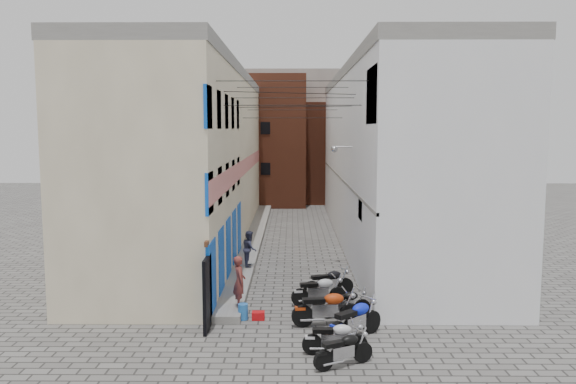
{
  "coord_description": "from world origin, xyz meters",
  "views": [
    {
      "loc": [
        -0.0,
        -16.53,
        5.95
      ],
      "look_at": [
        -0.21,
        9.61,
        3.0
      ],
      "focal_mm": 35.0,
      "sensor_mm": 36.0,
      "label": 1
    }
  ],
  "objects_px": {
    "motorcycle_b": "(335,336)",
    "motorcycle_f": "(319,289)",
    "motorcycle_d": "(327,306)",
    "red_crate": "(258,316)",
    "motorcycle_a": "(344,348)",
    "motorcycle_g": "(329,281)",
    "person_b": "(250,249)",
    "water_jug_near": "(243,312)",
    "motorcycle_c": "(355,318)",
    "motorcycle_e": "(345,302)",
    "person_a": "(239,281)",
    "water_jug_far": "(243,312)"
  },
  "relations": [
    {
      "from": "motorcycle_b",
      "to": "motorcycle_g",
      "type": "bearing_deg",
      "value": 178.61
    },
    {
      "from": "motorcycle_a",
      "to": "motorcycle_g",
      "type": "relative_size",
      "value": 0.89
    },
    {
      "from": "motorcycle_b",
      "to": "person_a",
      "type": "xyz_separation_m",
      "value": [
        -2.83,
        3.25,
        0.57
      ]
    },
    {
      "from": "motorcycle_c",
      "to": "person_b",
      "type": "height_order",
      "value": "person_b"
    },
    {
      "from": "motorcycle_c",
      "to": "water_jug_near",
      "type": "relative_size",
      "value": 4.26
    },
    {
      "from": "motorcycle_d",
      "to": "person_a",
      "type": "relative_size",
      "value": 1.28
    },
    {
      "from": "motorcycle_g",
      "to": "person_b",
      "type": "distance_m",
      "value": 4.56
    },
    {
      "from": "person_a",
      "to": "motorcycle_e",
      "type": "bearing_deg",
      "value": -106.18
    },
    {
      "from": "motorcycle_a",
      "to": "motorcycle_g",
      "type": "distance_m",
      "value": 6.01
    },
    {
      "from": "motorcycle_f",
      "to": "motorcycle_c",
      "type": "bearing_deg",
      "value": 6.11
    },
    {
      "from": "motorcycle_b",
      "to": "person_b",
      "type": "distance_m",
      "value": 9.09
    },
    {
      "from": "motorcycle_g",
      "to": "person_b",
      "type": "height_order",
      "value": "person_b"
    },
    {
      "from": "motorcycle_c",
      "to": "motorcycle_e",
      "type": "relative_size",
      "value": 1.25
    },
    {
      "from": "motorcycle_f",
      "to": "red_crate",
      "type": "bearing_deg",
      "value": -64.0
    },
    {
      "from": "person_b",
      "to": "red_crate",
      "type": "xyz_separation_m",
      "value": [
        0.71,
        -5.84,
        -0.88
      ]
    },
    {
      "from": "person_b",
      "to": "red_crate",
      "type": "distance_m",
      "value": 5.95
    },
    {
      "from": "motorcycle_b",
      "to": "motorcycle_d",
      "type": "height_order",
      "value": "motorcycle_d"
    },
    {
      "from": "motorcycle_a",
      "to": "person_b",
      "type": "xyz_separation_m",
      "value": [
        -3.07,
        9.34,
        0.51
      ]
    },
    {
      "from": "motorcycle_c",
      "to": "person_a",
      "type": "relative_size",
      "value": 1.27
    },
    {
      "from": "motorcycle_c",
      "to": "motorcycle_e",
      "type": "height_order",
      "value": "motorcycle_c"
    },
    {
      "from": "motorcycle_b",
      "to": "red_crate",
      "type": "height_order",
      "value": "motorcycle_b"
    },
    {
      "from": "motorcycle_a",
      "to": "motorcycle_d",
      "type": "xyz_separation_m",
      "value": [
        -0.25,
        2.92,
        0.13
      ]
    },
    {
      "from": "motorcycle_c",
      "to": "motorcycle_f",
      "type": "bearing_deg",
      "value": 153.96
    },
    {
      "from": "motorcycle_a",
      "to": "motorcycle_c",
      "type": "height_order",
      "value": "motorcycle_c"
    },
    {
      "from": "motorcycle_b",
      "to": "motorcycle_c",
      "type": "distance_m",
      "value": 1.32
    },
    {
      "from": "motorcycle_a",
      "to": "water_jug_near",
      "type": "xyz_separation_m",
      "value": [
        -2.83,
        3.5,
        -0.24
      ]
    },
    {
      "from": "motorcycle_a",
      "to": "motorcycle_c",
      "type": "relative_size",
      "value": 0.8
    },
    {
      "from": "person_a",
      "to": "water_jug_far",
      "type": "distance_m",
      "value": 1.0
    },
    {
      "from": "person_a",
      "to": "water_jug_near",
      "type": "height_order",
      "value": "person_a"
    },
    {
      "from": "motorcycle_d",
      "to": "motorcycle_f",
      "type": "relative_size",
      "value": 1.11
    },
    {
      "from": "motorcycle_b",
      "to": "motorcycle_f",
      "type": "height_order",
      "value": "motorcycle_f"
    },
    {
      "from": "motorcycle_f",
      "to": "person_a",
      "type": "relative_size",
      "value": 1.16
    },
    {
      "from": "motorcycle_d",
      "to": "water_jug_near",
      "type": "height_order",
      "value": "motorcycle_d"
    },
    {
      "from": "person_b",
      "to": "motorcycle_f",
      "type": "bearing_deg",
      "value": -153.13
    },
    {
      "from": "water_jug_far",
      "to": "red_crate",
      "type": "distance_m",
      "value": 0.49
    },
    {
      "from": "motorcycle_e",
      "to": "water_jug_near",
      "type": "height_order",
      "value": "motorcycle_e"
    },
    {
      "from": "motorcycle_f",
      "to": "water_jug_far",
      "type": "bearing_deg",
      "value": -69.68
    },
    {
      "from": "motorcycle_e",
      "to": "red_crate",
      "type": "height_order",
      "value": "motorcycle_e"
    },
    {
      "from": "motorcycle_f",
      "to": "motorcycle_g",
      "type": "distance_m",
      "value": 1.15
    },
    {
      "from": "motorcycle_b",
      "to": "motorcycle_f",
      "type": "bearing_deg",
      "value": -176.52
    },
    {
      "from": "motorcycle_g",
      "to": "water_jug_far",
      "type": "distance_m",
      "value": 3.81
    },
    {
      "from": "motorcycle_b",
      "to": "water_jug_near",
      "type": "height_order",
      "value": "motorcycle_b"
    },
    {
      "from": "water_jug_far",
      "to": "motorcycle_g",
      "type": "bearing_deg",
      "value": 41.42
    },
    {
      "from": "motorcycle_c",
      "to": "red_crate",
      "type": "relative_size",
      "value": 5.39
    },
    {
      "from": "motorcycle_c",
      "to": "motorcycle_d",
      "type": "distance_m",
      "value": 1.29
    },
    {
      "from": "motorcycle_f",
      "to": "person_b",
      "type": "bearing_deg",
      "value": -158.57
    },
    {
      "from": "motorcycle_d",
      "to": "water_jug_far",
      "type": "distance_m",
      "value": 2.67
    },
    {
      "from": "motorcycle_g",
      "to": "water_jug_near",
      "type": "distance_m",
      "value": 3.81
    },
    {
      "from": "motorcycle_g",
      "to": "water_jug_far",
      "type": "relative_size",
      "value": 4.07
    },
    {
      "from": "motorcycle_d",
      "to": "motorcycle_b",
      "type": "bearing_deg",
      "value": -4.4
    }
  ]
}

